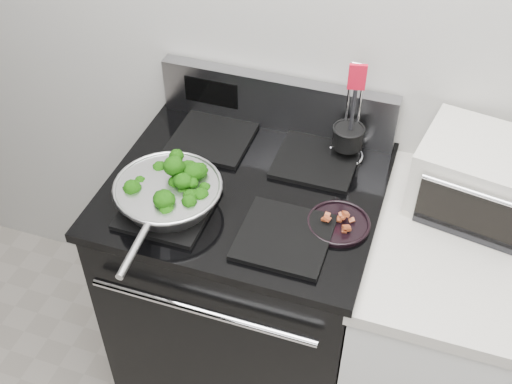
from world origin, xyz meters
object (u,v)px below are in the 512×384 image
at_px(skillet, 168,194).
at_px(bacon_plate, 339,221).
at_px(utensil_holder, 347,141).
at_px(toaster_oven, 487,179).
at_px(gas_range, 247,285).

xyz_separation_m(skillet, bacon_plate, (0.47, 0.08, -0.03)).
distance_m(utensil_holder, toaster_oven, 0.41).
bearing_deg(bacon_plate, utensil_holder, 99.02).
distance_m(bacon_plate, toaster_oven, 0.43).
height_order(bacon_plate, utensil_holder, utensil_holder).
distance_m(gas_range, skillet, 0.56).
bearing_deg(skillet, utensil_holder, 37.65).
bearing_deg(skillet, bacon_plate, 5.83).
height_order(gas_range, bacon_plate, gas_range).
bearing_deg(bacon_plate, gas_range, 165.26).
distance_m(skillet, utensil_holder, 0.56).
xyz_separation_m(gas_range, utensil_holder, (0.25, 0.22, 0.52)).
relative_size(bacon_plate, toaster_oven, 0.42).
distance_m(skillet, toaster_oven, 0.88).
relative_size(gas_range, toaster_oven, 2.73).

